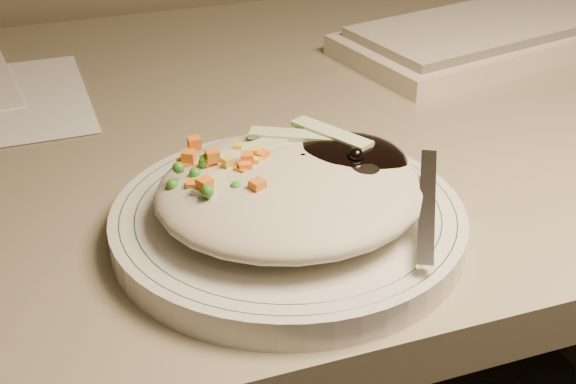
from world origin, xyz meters
name	(u,v)px	position (x,y,z in m)	size (l,w,h in m)	color
desk	(295,273)	(0.00, 1.38, 0.54)	(1.40, 0.70, 0.74)	gray
plate	(288,223)	(-0.09, 1.17, 0.75)	(0.26, 0.26, 0.02)	silver
plate_rim	(288,211)	(-0.09, 1.17, 0.76)	(0.24, 0.24, 0.00)	#144723
meal	(294,185)	(-0.08, 1.16, 0.78)	(0.21, 0.19, 0.05)	#B4AC92
keyboard	(524,26)	(0.32, 1.48, 0.76)	(0.49, 0.26, 0.03)	beige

